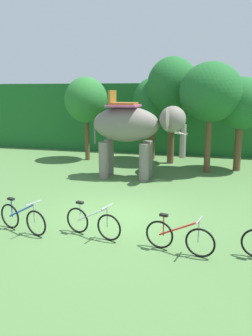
# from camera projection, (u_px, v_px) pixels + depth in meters

# --- Properties ---
(ground_plane) EXTENTS (80.00, 80.00, 0.00)m
(ground_plane) POSITION_uv_depth(u_px,v_px,m) (118.00, 216.00, 10.31)
(ground_plane) COLOR #4C753D
(foliage_hedge) EXTENTS (36.00, 6.00, 4.18)m
(foliage_hedge) POSITION_uv_depth(u_px,v_px,m) (172.00, 116.00, 22.73)
(foliage_hedge) COLOR #1E6028
(foliage_hedge) RESTS_ON ground
(tree_far_right) EXTENTS (2.30, 2.30, 4.48)m
(tree_far_right) POSITION_uv_depth(u_px,v_px,m) (86.00, 100.00, 18.04)
(tree_far_right) COLOR brown
(tree_far_right) RESTS_ON ground
(tree_center_right) EXTENTS (2.06, 2.06, 4.44)m
(tree_center_right) POSITION_uv_depth(u_px,v_px,m) (152.00, 101.00, 18.17)
(tree_center_right) COLOR brown
(tree_center_right) RESTS_ON ground
(tree_far_left) EXTENTS (2.54, 2.54, 5.43)m
(tree_far_left) POSITION_uv_depth(u_px,v_px,m) (172.00, 86.00, 17.00)
(tree_far_left) COLOR brown
(tree_far_left) RESTS_ON ground
(tree_center) EXTENTS (2.80, 2.80, 5.03)m
(tree_center) POSITION_uv_depth(u_px,v_px,m) (211.00, 93.00, 15.08)
(tree_center) COLOR brown
(tree_center) RESTS_ON ground
(tree_right) EXTENTS (2.53, 2.53, 4.39)m
(tree_right) POSITION_uv_depth(u_px,v_px,m) (241.00, 104.00, 15.54)
(tree_right) COLOR brown
(tree_right) RESTS_ON ground
(elephant) EXTENTS (4.14, 2.08, 3.78)m
(elephant) POSITION_uv_depth(u_px,v_px,m) (134.00, 128.00, 14.41)
(elephant) COLOR slate
(elephant) RESTS_ON ground
(bike_blue) EXTENTS (1.65, 0.65, 0.92)m
(bike_blue) POSITION_uv_depth(u_px,v_px,m) (22.00, 218.00, 9.10)
(bike_blue) COLOR black
(bike_blue) RESTS_ON ground
(bike_white) EXTENTS (1.66, 0.62, 0.92)m
(bike_white) POSITION_uv_depth(u_px,v_px,m) (93.00, 223.00, 8.82)
(bike_white) COLOR black
(bike_white) RESTS_ON ground
(bike_red) EXTENTS (1.68, 0.57, 0.92)m
(bike_red) POSITION_uv_depth(u_px,v_px,m) (179.00, 237.00, 7.93)
(bike_red) COLOR black
(bike_red) RESTS_ON ground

